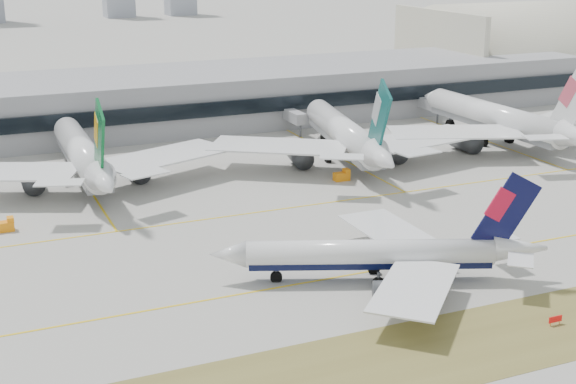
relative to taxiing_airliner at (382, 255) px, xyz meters
name	(u,v)px	position (x,y,z in m)	size (l,w,h in m)	color
ground	(324,266)	(-5.75, 8.85, -4.32)	(3000.00, 3000.00, 0.00)	#9B9891
taxiing_airliner	(382,255)	(0.00, 0.00, 0.00)	(51.01, 43.11, 17.93)	white
widebody_eva	(84,157)	(-33.93, 71.65, 2.01)	(66.87, 65.20, 23.83)	white
widebody_cathay	(346,136)	(27.41, 65.65, 2.26)	(68.18, 67.64, 24.75)	white
widebody_china_air	(501,120)	(72.22, 64.84, 2.39)	(70.90, 69.22, 25.27)	white
terminal	(152,100)	(-5.75, 123.69, 3.18)	(280.00, 43.10, 15.00)	gray
hangar	(533,80)	(148.81, 143.85, -4.19)	(91.00, 60.00, 60.00)	beige
hold_sign_right	(555,319)	(14.59, -23.15, -3.44)	(2.20, 0.15, 1.35)	red
gse_b	(5,226)	(-52.78, 47.29, -3.28)	(3.55, 2.00, 2.60)	orange
gse_c	(342,176)	(19.55, 52.14, -3.28)	(3.55, 2.00, 2.60)	orange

